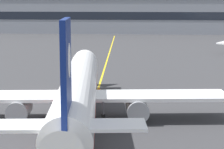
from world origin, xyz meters
name	(u,v)px	position (x,y,z in m)	size (l,w,h in m)	color
taxiway_centreline	(99,88)	(0.00, 30.00, 0.00)	(0.30, 180.00, 0.01)	yellow
airliner_foreground	(78,91)	(-0.17, 11.90, 3.37)	(32.32, 41.51, 11.65)	white
safety_cone_by_nose_gear	(99,88)	(0.22, 28.65, 0.26)	(0.44, 0.44, 0.55)	orange
terminal_building	(161,16)	(11.95, 132.23, 6.38)	(147.80, 12.40, 12.75)	gray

